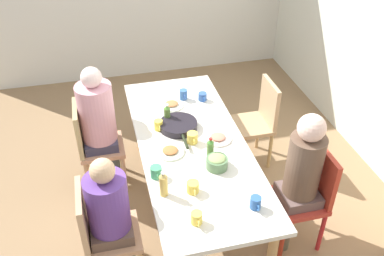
{
  "coord_description": "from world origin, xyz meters",
  "views": [
    {
      "loc": [
        2.71,
        -0.67,
        2.91
      ],
      "look_at": [
        0.0,
        0.0,
        0.91
      ],
      "focal_mm": 39.99,
      "sensor_mm": 36.0,
      "label": 1
    }
  ],
  "objects_px": {
    "chair_2": "(307,193)",
    "cup_0": "(192,138)",
    "chair_0": "(101,231)",
    "cup_4": "(203,97)",
    "cup_2": "(156,172)",
    "person_0": "(111,211)",
    "bowl_0": "(217,162)",
    "person_1": "(99,119)",
    "plate_2": "(218,138)",
    "cup_7": "(256,203)",
    "bottle_2": "(167,114)",
    "cup_6": "(197,218)",
    "cup_1": "(159,125)",
    "bottle_1": "(210,149)",
    "cup_5": "(193,187)",
    "plate_0": "(172,105)",
    "cup_3": "(183,95)",
    "person_2": "(301,172)",
    "chair_1": "(92,142)",
    "chair_3": "(258,118)",
    "plate_1": "(170,151)",
    "dining_table": "(192,150)",
    "serving_pan": "(178,125)"
  },
  "relations": [
    {
      "from": "bottle_1",
      "to": "cup_5",
      "type": "bearing_deg",
      "value": -33.34
    },
    {
      "from": "person_2",
      "to": "plate_2",
      "type": "height_order",
      "value": "person_2"
    },
    {
      "from": "plate_2",
      "to": "person_0",
      "type": "bearing_deg",
      "value": -60.43
    },
    {
      "from": "plate_2",
      "to": "bottle_2",
      "type": "height_order",
      "value": "bottle_2"
    },
    {
      "from": "person_1",
      "to": "cup_6",
      "type": "relative_size",
      "value": 11.29
    },
    {
      "from": "plate_2",
      "to": "cup_7",
      "type": "relative_size",
      "value": 2.01
    },
    {
      "from": "chair_0",
      "to": "cup_4",
      "type": "distance_m",
      "value": 1.61
    },
    {
      "from": "bowl_0",
      "to": "bottle_1",
      "type": "relative_size",
      "value": 0.89
    },
    {
      "from": "person_2",
      "to": "cup_7",
      "type": "relative_size",
      "value": 11.24
    },
    {
      "from": "person_2",
      "to": "plate_2",
      "type": "bearing_deg",
      "value": -136.9
    },
    {
      "from": "chair_2",
      "to": "cup_0",
      "type": "height_order",
      "value": "chair_2"
    },
    {
      "from": "cup_0",
      "to": "person_1",
      "type": "bearing_deg",
      "value": -126.29
    },
    {
      "from": "plate_1",
      "to": "cup_5",
      "type": "height_order",
      "value": "cup_5"
    },
    {
      "from": "dining_table",
      "to": "chair_1",
      "type": "bearing_deg",
      "value": -123.65
    },
    {
      "from": "person_0",
      "to": "plate_0",
      "type": "height_order",
      "value": "person_0"
    },
    {
      "from": "chair_3",
      "to": "bowl_0",
      "type": "xyz_separation_m",
      "value": [
        0.89,
        -0.7,
        0.3
      ]
    },
    {
      "from": "chair_0",
      "to": "serving_pan",
      "type": "xyz_separation_m",
      "value": [
        -0.77,
        0.75,
        0.28
      ]
    },
    {
      "from": "cup_2",
      "to": "bottle_2",
      "type": "xyz_separation_m",
      "value": [
        -0.68,
        0.22,
        0.04
      ]
    },
    {
      "from": "plate_2",
      "to": "cup_1",
      "type": "bearing_deg",
      "value": -119.49
    },
    {
      "from": "chair_3",
      "to": "plate_0",
      "type": "xyz_separation_m",
      "value": [
        -0.05,
        -0.86,
        0.26
      ]
    },
    {
      "from": "person_0",
      "to": "cup_4",
      "type": "distance_m",
      "value": 1.53
    },
    {
      "from": "plate_2",
      "to": "bowl_0",
      "type": "height_order",
      "value": "bowl_0"
    },
    {
      "from": "person_1",
      "to": "plate_2",
      "type": "bearing_deg",
      "value": 59.93
    },
    {
      "from": "plate_1",
      "to": "bottle_2",
      "type": "distance_m",
      "value": 0.44
    },
    {
      "from": "person_1",
      "to": "bottle_2",
      "type": "xyz_separation_m",
      "value": [
        0.2,
        0.59,
        0.09
      ]
    },
    {
      "from": "chair_2",
      "to": "cup_0",
      "type": "distance_m",
      "value": 1.02
    },
    {
      "from": "person_0",
      "to": "bowl_0",
      "type": "xyz_separation_m",
      "value": [
        -0.2,
        0.83,
        0.12
      ]
    },
    {
      "from": "cup_2",
      "to": "cup_4",
      "type": "height_order",
      "value": "cup_2"
    },
    {
      "from": "chair_1",
      "to": "person_2",
      "type": "xyz_separation_m",
      "value": [
        1.08,
        1.54,
        0.24
      ]
    },
    {
      "from": "person_0",
      "to": "plate_1",
      "type": "xyz_separation_m",
      "value": [
        -0.46,
        0.52,
        0.08
      ]
    },
    {
      "from": "plate_1",
      "to": "bowl_0",
      "type": "height_order",
      "value": "bowl_0"
    },
    {
      "from": "chair_0",
      "to": "plate_2",
      "type": "xyz_separation_m",
      "value": [
        -0.54,
        1.04,
        0.26
      ]
    },
    {
      "from": "chair_0",
      "to": "cup_7",
      "type": "bearing_deg",
      "value": 75.71
    },
    {
      "from": "cup_1",
      "to": "cup_7",
      "type": "distance_m",
      "value": 1.17
    },
    {
      "from": "person_2",
      "to": "cup_7",
      "type": "bearing_deg",
      "value": -60.52
    },
    {
      "from": "chair_0",
      "to": "cup_2",
      "type": "relative_size",
      "value": 7.33
    },
    {
      "from": "serving_pan",
      "to": "cup_5",
      "type": "relative_size",
      "value": 4.05
    },
    {
      "from": "chair_1",
      "to": "cup_5",
      "type": "bearing_deg",
      "value": 31.86
    },
    {
      "from": "bowl_0",
      "to": "cup_4",
      "type": "xyz_separation_m",
      "value": [
        -0.97,
        0.15,
        -0.02
      ]
    },
    {
      "from": "cup_4",
      "to": "cup_6",
      "type": "xyz_separation_m",
      "value": [
        1.47,
        -0.43,
        0.01
      ]
    },
    {
      "from": "cup_0",
      "to": "chair_1",
      "type": "bearing_deg",
      "value": -123.2
    },
    {
      "from": "chair_1",
      "to": "chair_3",
      "type": "distance_m",
      "value": 1.63
    },
    {
      "from": "cup_4",
      "to": "bowl_0",
      "type": "bearing_deg",
      "value": -8.63
    },
    {
      "from": "chair_3",
      "to": "cup_4",
      "type": "xyz_separation_m",
      "value": [
        -0.08,
        -0.56,
        0.29
      ]
    },
    {
      "from": "person_0",
      "to": "cup_6",
      "type": "bearing_deg",
      "value": 60.67
    },
    {
      "from": "plate_1",
      "to": "person_1",
      "type": "bearing_deg",
      "value": -140.13
    },
    {
      "from": "person_1",
      "to": "person_2",
      "type": "height_order",
      "value": "person_1"
    },
    {
      "from": "cup_0",
      "to": "chair_2",
      "type": "bearing_deg",
      "value": 55.91
    },
    {
      "from": "cup_3",
      "to": "cup_5",
      "type": "xyz_separation_m",
      "value": [
        1.24,
        -0.22,
        -0.01
      ]
    },
    {
      "from": "bottle_2",
      "to": "plate_0",
      "type": "bearing_deg",
      "value": 160.09
    }
  ]
}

